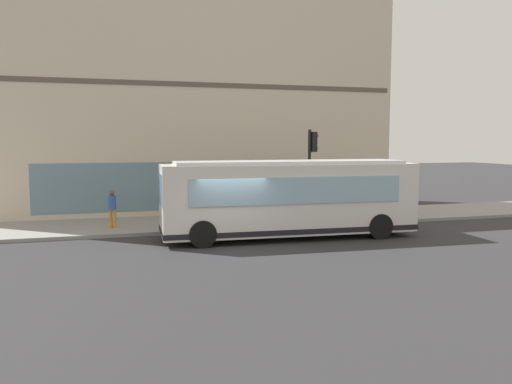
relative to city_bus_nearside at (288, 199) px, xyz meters
The scene contains 8 objects.
ground 3.09m from the city_bus_nearside, 105.08° to the left, with size 120.00×120.00×0.00m, color #2D2D30.
sidewalk_curb 5.17m from the city_bus_nearside, 31.38° to the left, with size 4.66×40.00×0.15m, color gray.
building_corner 10.91m from the city_bus_nearside, 15.03° to the left, with size 6.16×22.00×12.04m.
city_bus_nearside is the anchor object (origin of this frame).
traffic_light_near_corner 3.53m from the city_bus_nearside, 39.55° to the right, with size 0.32×0.49×4.20m.
fire_hydrant 3.16m from the city_bus_nearside, ahead, with size 0.35×0.35×0.74m.
pedestrian_walking_along_curb 7.52m from the city_bus_nearside, 62.74° to the left, with size 0.32×0.32×1.60m.
pedestrian_near_hydrant 5.43m from the city_bus_nearside, ahead, with size 0.32×0.32×1.66m.
Camera 1 is at (-18.41, 4.46, 3.84)m, focal length 36.22 mm.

